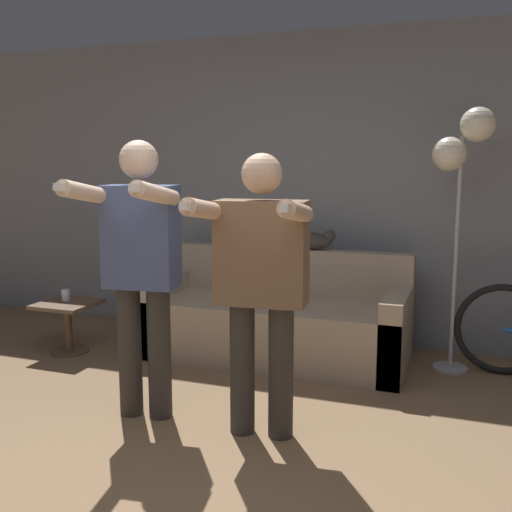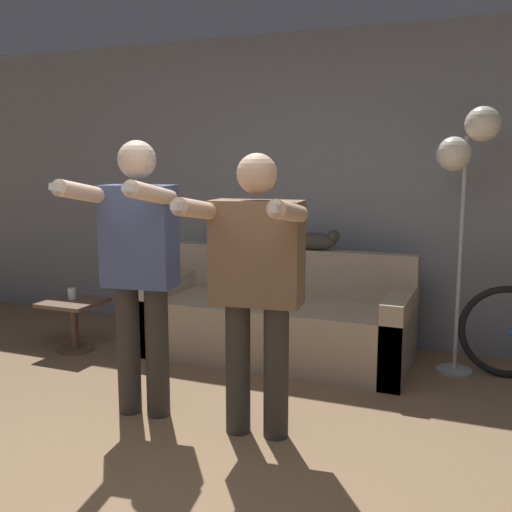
% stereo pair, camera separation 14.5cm
% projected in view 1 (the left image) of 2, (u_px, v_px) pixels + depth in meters
% --- Properties ---
extents(ground_plane, '(16.00, 16.00, 0.00)m').
position_uv_depth(ground_plane, '(163.00, 510.00, 2.66)').
color(ground_plane, '#846647').
extents(wall_back, '(10.00, 0.05, 2.60)m').
position_uv_depth(wall_back, '(322.00, 189.00, 5.07)').
color(wall_back, gray).
rests_on(wall_back, ground_plane).
extents(couch, '(2.03, 0.80, 0.83)m').
position_uv_depth(couch, '(276.00, 322.00, 4.69)').
color(couch, tan).
rests_on(couch, ground_plane).
extents(person_left, '(0.55, 0.72, 1.65)m').
position_uv_depth(person_left, '(140.00, 261.00, 3.49)').
color(person_left, '#38332D').
rests_on(person_left, ground_plane).
extents(person_right, '(0.61, 0.71, 1.58)m').
position_uv_depth(person_right, '(261.00, 275.00, 3.24)').
color(person_right, '#38332D').
rests_on(person_right, ground_plane).
extents(cat, '(0.49, 0.14, 0.17)m').
position_uv_depth(cat, '(312.00, 240.00, 4.80)').
color(cat, '#3D3833').
rests_on(cat, couch).
extents(floor_lamp, '(0.42, 0.26, 1.90)m').
position_uv_depth(floor_lamp, '(462.00, 156.00, 4.21)').
color(floor_lamp, '#B2B2B7').
rests_on(floor_lamp, ground_plane).
extents(side_table, '(0.44, 0.44, 0.41)m').
position_uv_depth(side_table, '(68.00, 316.00, 4.82)').
color(side_table, brown).
rests_on(side_table, ground_plane).
extents(cup, '(0.06, 0.06, 0.09)m').
position_uv_depth(cup, '(66.00, 295.00, 4.85)').
color(cup, silver).
rests_on(cup, side_table).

